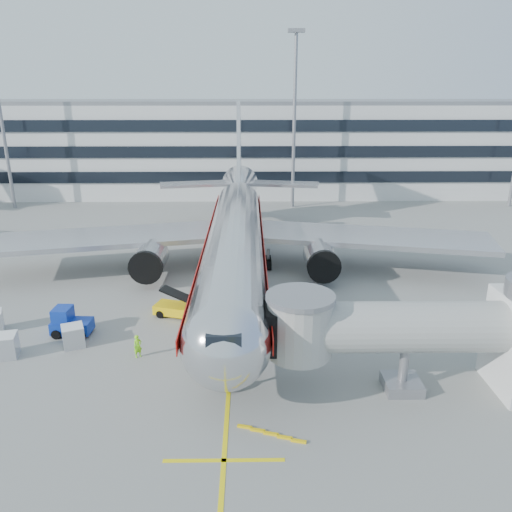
{
  "coord_description": "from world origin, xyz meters",
  "views": [
    {
      "loc": [
        1.31,
        -34.06,
        17.27
      ],
      "look_at": [
        1.85,
        5.77,
        4.0
      ],
      "focal_mm": 35.0,
      "sensor_mm": 36.0,
      "label": 1
    }
  ],
  "objects_px": {
    "cargo_container_front": "(5,346)",
    "belt_loader": "(183,309)",
    "cargo_container_right": "(73,336)",
    "ramp_worker": "(138,346)",
    "main_jet": "(236,234)",
    "baggage_tug": "(69,323)"
  },
  "relations": [
    {
      "from": "cargo_container_right",
      "to": "ramp_worker",
      "type": "relative_size",
      "value": 1.18
    },
    {
      "from": "main_jet",
      "to": "cargo_container_right",
      "type": "xyz_separation_m",
      "value": [
        -11.19,
        -13.99,
        -3.46
      ]
    },
    {
      "from": "ramp_worker",
      "to": "baggage_tug",
      "type": "bearing_deg",
      "value": 112.68
    },
    {
      "from": "cargo_container_front",
      "to": "ramp_worker",
      "type": "distance_m",
      "value": 9.0
    },
    {
      "from": "belt_loader",
      "to": "cargo_container_right",
      "type": "bearing_deg",
      "value": -146.65
    },
    {
      "from": "main_jet",
      "to": "cargo_container_front",
      "type": "relative_size",
      "value": 28.1
    },
    {
      "from": "cargo_container_right",
      "to": "cargo_container_front",
      "type": "xyz_separation_m",
      "value": [
        -4.1,
        -1.44,
        0.04
      ]
    },
    {
      "from": "ramp_worker",
      "to": "main_jet",
      "type": "bearing_deg",
      "value": 31.32
    },
    {
      "from": "main_jet",
      "to": "ramp_worker",
      "type": "relative_size",
      "value": 31.62
    },
    {
      "from": "belt_loader",
      "to": "baggage_tug",
      "type": "xyz_separation_m",
      "value": [
        -8.06,
        -2.93,
        0.26
      ]
    },
    {
      "from": "cargo_container_front",
      "to": "belt_loader",
      "type": "bearing_deg",
      "value": 28.67
    },
    {
      "from": "main_jet",
      "to": "cargo_container_front",
      "type": "xyz_separation_m",
      "value": [
        -15.29,
        -15.43,
        -3.43
      ]
    },
    {
      "from": "main_jet",
      "to": "ramp_worker",
      "type": "xyz_separation_m",
      "value": [
        -6.29,
        -15.6,
        -3.43
      ]
    },
    {
      "from": "cargo_container_right",
      "to": "ramp_worker",
      "type": "distance_m",
      "value": 5.15
    },
    {
      "from": "ramp_worker",
      "to": "cargo_container_front",
      "type": "bearing_deg",
      "value": 142.25
    },
    {
      "from": "baggage_tug",
      "to": "ramp_worker",
      "type": "bearing_deg",
      "value": -30.62
    },
    {
      "from": "belt_loader",
      "to": "baggage_tug",
      "type": "distance_m",
      "value": 8.58
    },
    {
      "from": "main_jet",
      "to": "baggage_tug",
      "type": "height_order",
      "value": "main_jet"
    },
    {
      "from": "belt_loader",
      "to": "ramp_worker",
      "type": "bearing_deg",
      "value": -109.89
    },
    {
      "from": "main_jet",
      "to": "belt_loader",
      "type": "height_order",
      "value": "main_jet"
    },
    {
      "from": "main_jet",
      "to": "cargo_container_right",
      "type": "height_order",
      "value": "main_jet"
    },
    {
      "from": "cargo_container_right",
      "to": "main_jet",
      "type": "bearing_deg",
      "value": 51.35
    }
  ]
}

